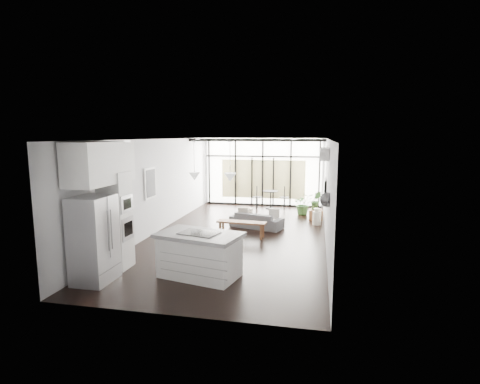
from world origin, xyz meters
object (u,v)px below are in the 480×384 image
at_px(sofa, 257,218).
at_px(pouf, 245,214).
at_px(fridge, 94,239).
at_px(console_bench, 242,229).
at_px(milk_can, 317,217).
at_px(island, 199,255).
at_px(tv, 325,189).

height_order(sofa, pouf, sofa).
height_order(fridge, console_bench, fridge).
xyz_separation_m(fridge, milk_can, (4.32, 5.81, -0.59)).
bearing_deg(island, pouf, 103.39).
xyz_separation_m(pouf, tv, (2.64, -1.12, 1.10)).
distance_m(island, tv, 5.06).
bearing_deg(tv, fridge, -132.48).
relative_size(sofa, tv, 1.51).
relative_size(island, sofa, 1.02).
bearing_deg(sofa, fridge, 81.76).
xyz_separation_m(sofa, console_bench, (-0.25, -1.18, -0.10)).
height_order(fridge, pouf, fridge).
distance_m(fridge, sofa, 5.62).
height_order(island, console_bench, island).
distance_m(console_bench, milk_can, 2.89).
distance_m(fridge, console_bench, 4.48).
bearing_deg(console_bench, tv, 29.14).
bearing_deg(fridge, pouf, 72.71).
distance_m(island, pouf, 5.40).
bearing_deg(pouf, sofa, -61.62).
bearing_deg(fridge, island, 19.02).
bearing_deg(milk_can, island, -114.68).
bearing_deg(pouf, milk_can, -5.94).
bearing_deg(console_bench, pouf, 101.96).
relative_size(island, console_bench, 1.18).
bearing_deg(pouf, island, -89.21).
height_order(fridge, tv, fridge).
xyz_separation_m(island, fridge, (-1.96, -0.68, 0.41)).
height_order(console_bench, milk_can, milk_can).
bearing_deg(milk_can, sofa, -157.28).
height_order(pouf, tv, tv).
bearing_deg(island, fridge, -148.38).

